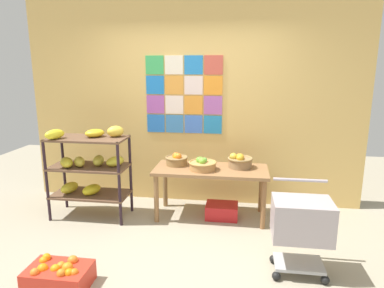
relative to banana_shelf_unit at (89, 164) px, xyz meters
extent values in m
plane|color=gray|center=(1.21, -0.83, -0.71)|extent=(9.10, 9.10, 0.00)
cube|color=#DAB060|center=(1.21, 0.75, 0.76)|extent=(4.64, 0.06, 2.93)
cube|color=#39AA59|center=(0.70, 0.72, 1.22)|extent=(0.25, 0.01, 0.25)
cube|color=silver|center=(0.97, 0.72, 1.22)|extent=(0.25, 0.01, 0.25)
cube|color=#247AC7|center=(1.24, 0.72, 1.22)|extent=(0.25, 0.01, 0.25)
cube|color=#C74C3D|center=(1.50, 0.72, 1.22)|extent=(0.25, 0.01, 0.25)
cube|color=blue|center=(0.70, 0.72, 0.95)|extent=(0.25, 0.01, 0.25)
cube|color=orange|center=(0.97, 0.72, 0.95)|extent=(0.25, 0.01, 0.25)
cube|color=silver|center=(1.24, 0.72, 0.95)|extent=(0.25, 0.01, 0.25)
cube|color=orange|center=(1.50, 0.72, 0.95)|extent=(0.25, 0.01, 0.25)
cube|color=#A14FA8|center=(0.70, 0.72, 0.69)|extent=(0.25, 0.01, 0.25)
cube|color=silver|center=(0.97, 0.72, 0.69)|extent=(0.25, 0.01, 0.25)
cube|color=orange|center=(1.24, 0.72, 0.69)|extent=(0.25, 0.01, 0.25)
cube|color=#A356A5|center=(1.50, 0.72, 0.69)|extent=(0.25, 0.01, 0.25)
cube|color=blue|center=(0.70, 0.72, 0.42)|extent=(0.25, 0.01, 0.25)
cube|color=#3677B8|center=(0.97, 0.72, 0.42)|extent=(0.25, 0.01, 0.25)
cube|color=#3C6CCB|center=(1.24, 0.72, 0.42)|extent=(0.25, 0.01, 0.25)
cube|color=#227BB8|center=(1.50, 0.72, 0.42)|extent=(0.25, 0.01, 0.25)
cylinder|color=black|center=(-0.47, -0.21, -0.18)|extent=(0.04, 0.04, 1.04)
cylinder|color=black|center=(0.47, -0.21, -0.18)|extent=(0.04, 0.04, 1.04)
cylinder|color=black|center=(-0.47, 0.22, -0.18)|extent=(0.04, 0.04, 1.04)
cylinder|color=black|center=(0.47, 0.22, -0.18)|extent=(0.04, 0.04, 1.04)
cube|color=brown|center=(0.00, 0.01, -0.41)|extent=(0.97, 0.46, 0.03)
ellipsoid|color=yellow|center=(0.03, -0.03, -0.33)|extent=(0.25, 0.30, 0.13)
ellipsoid|color=yellow|center=(-0.28, -0.01, -0.33)|extent=(0.21, 0.29, 0.14)
cube|color=brown|center=(0.00, 0.01, -0.04)|extent=(0.97, 0.46, 0.02)
ellipsoid|color=gold|center=(0.12, 0.03, 0.04)|extent=(0.16, 0.25, 0.13)
ellipsoid|color=gold|center=(-0.10, -0.04, 0.04)|extent=(0.23, 0.25, 0.13)
ellipsoid|color=yellow|center=(0.33, 0.05, 0.03)|extent=(0.26, 0.31, 0.12)
ellipsoid|color=gold|center=(-0.25, -0.08, 0.03)|extent=(0.27, 0.29, 0.12)
cube|color=brown|center=(0.00, 0.01, 0.33)|extent=(0.97, 0.46, 0.02)
ellipsoid|color=yellow|center=(0.08, 0.05, 0.39)|extent=(0.30, 0.30, 0.10)
ellipsoid|color=yellow|center=(-0.34, -0.14, 0.40)|extent=(0.23, 0.28, 0.12)
ellipsoid|color=yellow|center=(0.33, 0.10, 0.41)|extent=(0.26, 0.25, 0.14)
cube|color=olive|center=(1.53, 0.20, -0.07)|extent=(1.42, 0.62, 0.04)
cylinder|color=olive|center=(0.88, -0.05, -0.40)|extent=(0.06, 0.06, 0.61)
cylinder|color=#8F6039|center=(2.18, -0.05, -0.40)|extent=(0.06, 0.06, 0.61)
cylinder|color=olive|center=(0.88, 0.45, -0.40)|extent=(0.06, 0.06, 0.61)
cylinder|color=olive|center=(2.18, 0.45, -0.40)|extent=(0.06, 0.06, 0.61)
cylinder|color=#916F49|center=(1.89, 0.29, 0.01)|extent=(0.29, 0.29, 0.12)
torus|color=olive|center=(1.89, 0.29, 0.06)|extent=(0.32, 0.32, 0.03)
sphere|color=gold|center=(1.89, 0.29, 0.08)|extent=(0.11, 0.11, 0.11)
sphere|color=gold|center=(1.81, 0.29, 0.09)|extent=(0.09, 0.09, 0.09)
sphere|color=gold|center=(1.89, 0.23, 0.09)|extent=(0.09, 0.09, 0.09)
sphere|color=gold|center=(1.88, 0.32, 0.08)|extent=(0.08, 0.08, 0.08)
cylinder|color=#B68149|center=(1.43, 0.13, -0.01)|extent=(0.33, 0.33, 0.09)
torus|color=#B28846|center=(1.43, 0.13, 0.04)|extent=(0.35, 0.35, 0.02)
sphere|color=#76C33D|center=(1.43, 0.12, 0.06)|extent=(0.08, 0.08, 0.08)
sphere|color=#76AD33|center=(1.40, 0.16, 0.06)|extent=(0.09, 0.09, 0.09)
sphere|color=#6AB245|center=(1.45, 0.16, 0.06)|extent=(0.07, 0.07, 0.07)
sphere|color=#7CAD3F|center=(1.42, 0.12, 0.06)|extent=(0.08, 0.08, 0.08)
sphere|color=#67AD34|center=(1.39, 0.14, 0.06)|extent=(0.09, 0.09, 0.09)
sphere|color=#75BD36|center=(1.43, 0.09, 0.06)|extent=(0.08, 0.08, 0.08)
cylinder|color=olive|center=(1.07, 0.29, 0.00)|extent=(0.27, 0.27, 0.10)
torus|color=olive|center=(1.07, 0.29, 0.05)|extent=(0.29, 0.29, 0.02)
sphere|color=orange|center=(1.10, 0.27, 0.07)|extent=(0.09, 0.09, 0.09)
sphere|color=orange|center=(1.07, 0.28, 0.06)|extent=(0.07, 0.07, 0.07)
sphere|color=orange|center=(1.06, 0.30, 0.06)|extent=(0.09, 0.09, 0.09)
cube|color=red|center=(1.68, 0.19, -0.61)|extent=(0.41, 0.31, 0.18)
cube|color=red|center=(0.34, -1.44, -0.61)|extent=(0.54, 0.35, 0.19)
sphere|color=orange|center=(0.42, -1.53, -0.51)|extent=(0.08, 0.08, 0.08)
sphere|color=orange|center=(0.17, -1.33, -0.50)|extent=(0.08, 0.08, 0.08)
sphere|color=orange|center=(0.19, -1.55, -0.51)|extent=(0.07, 0.07, 0.07)
sphere|color=orange|center=(0.15, -1.36, -0.52)|extent=(0.08, 0.08, 0.08)
sphere|color=orange|center=(0.33, -1.46, -0.52)|extent=(0.08, 0.08, 0.08)
sphere|color=orange|center=(0.22, -1.48, -0.52)|extent=(0.10, 0.10, 0.10)
sphere|color=orange|center=(0.42, -1.33, -0.51)|extent=(0.09, 0.09, 0.09)
sphere|color=orange|center=(0.35, -1.41, -0.52)|extent=(0.08, 0.08, 0.08)
sphere|color=orange|center=(0.19, -1.53, -0.52)|extent=(0.08, 0.08, 0.08)
sphere|color=orange|center=(0.44, -1.46, -0.50)|extent=(0.09, 0.09, 0.09)
sphere|color=orange|center=(0.48, -1.51, -0.52)|extent=(0.08, 0.08, 0.08)
sphere|color=orange|center=(0.52, -1.49, -0.52)|extent=(0.08, 0.08, 0.08)
sphere|color=black|center=(2.25, -1.07, -0.67)|extent=(0.08, 0.08, 0.08)
sphere|color=black|center=(2.67, -1.07, -0.67)|extent=(0.08, 0.08, 0.08)
sphere|color=black|center=(2.25, -0.79, -0.67)|extent=(0.08, 0.08, 0.08)
sphere|color=black|center=(2.67, -0.79, -0.67)|extent=(0.08, 0.08, 0.08)
cube|color=#A5A8AD|center=(2.46, -0.93, -0.61)|extent=(0.45, 0.30, 0.03)
cube|color=#A59A9F|center=(2.46, -0.93, -0.16)|extent=(0.53, 0.38, 0.36)
cylinder|color=#A59A9F|center=(2.46, -0.71, 0.14)|extent=(0.50, 0.03, 0.03)
camera|label=1|loc=(1.88, -3.91, 1.20)|focal=31.89mm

